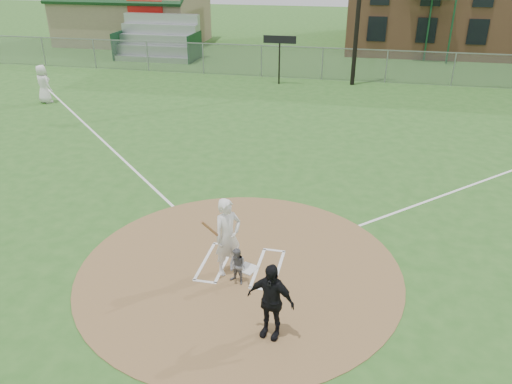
% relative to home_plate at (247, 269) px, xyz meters
% --- Properties ---
extents(ground, '(140.00, 140.00, 0.00)m').
position_rel_home_plate_xyz_m(ground, '(-0.20, -0.02, -0.04)').
color(ground, '#2D5F20').
rests_on(ground, ground).
extents(dirt_circle, '(8.40, 8.40, 0.02)m').
position_rel_home_plate_xyz_m(dirt_circle, '(-0.20, -0.02, -0.03)').
color(dirt_circle, olive).
rests_on(dirt_circle, ground).
extents(home_plate, '(0.59, 0.59, 0.03)m').
position_rel_home_plate_xyz_m(home_plate, '(0.00, 0.00, 0.00)').
color(home_plate, silver).
rests_on(home_plate, dirt_circle).
extents(foul_line_third, '(17.04, 17.04, 0.01)m').
position_rel_home_plate_xyz_m(foul_line_third, '(-9.20, 8.98, -0.03)').
color(foul_line_third, white).
rests_on(foul_line_third, ground).
extents(catcher, '(0.58, 0.52, 0.97)m').
position_rel_home_plate_xyz_m(catcher, '(-0.10, -0.63, 0.47)').
color(catcher, slate).
rests_on(catcher, dirt_circle).
extents(umpire, '(1.11, 0.64, 1.79)m').
position_rel_home_plate_xyz_m(umpire, '(1.04, -2.28, 0.88)').
color(umpire, black).
rests_on(umpire, dirt_circle).
extents(ondeck_player, '(1.17, 0.98, 2.05)m').
position_rel_home_plate_xyz_m(ondeck_player, '(-14.46, 13.22, 0.99)').
color(ondeck_player, white).
rests_on(ondeck_player, ground).
extents(batters_boxes, '(2.08, 1.88, 0.01)m').
position_rel_home_plate_xyz_m(batters_boxes, '(-0.20, 0.13, -0.01)').
color(batters_boxes, white).
rests_on(batters_boxes, dirt_circle).
extents(batter_at_plate, '(0.92, 1.12, 2.06)m').
position_rel_home_plate_xyz_m(batter_at_plate, '(-0.46, -0.19, 1.02)').
color(batter_at_plate, white).
rests_on(batter_at_plate, dirt_circle).
extents(outfield_fence, '(56.08, 0.08, 2.03)m').
position_rel_home_plate_xyz_m(outfield_fence, '(-0.20, 21.98, 0.98)').
color(outfield_fence, slate).
rests_on(outfield_fence, ground).
extents(bleachers, '(6.08, 3.20, 3.20)m').
position_rel_home_plate_xyz_m(bleachers, '(-13.20, 26.18, 1.55)').
color(bleachers, '#B7BABF').
rests_on(bleachers, ground).
extents(clubhouse, '(12.20, 8.71, 6.23)m').
position_rel_home_plate_xyz_m(clubhouse, '(-18.20, 32.98, 2.35)').
color(clubhouse, gray).
rests_on(clubhouse, ground).
extents(scoreboard_sign, '(2.00, 0.10, 2.93)m').
position_rel_home_plate_xyz_m(scoreboard_sign, '(-2.70, 20.18, 2.35)').
color(scoreboard_sign, black).
rests_on(scoreboard_sign, ground).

